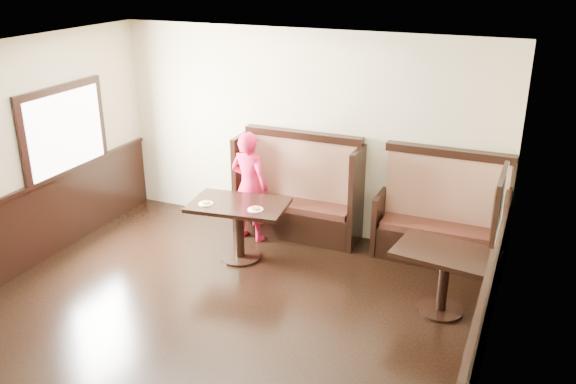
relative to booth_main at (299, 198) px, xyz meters
The scene contains 9 objects.
ground 3.34m from the booth_main, 90.00° to the right, with size 7.00×7.00×0.00m, color black.
room_shell 3.03m from the booth_main, 95.65° to the right, with size 7.00×7.00×7.00m.
booth_main is the anchor object (origin of this frame).
booth_neighbor 1.95m from the booth_main, ahead, with size 1.65×0.72×1.45m.
table_main 1.09m from the booth_main, 112.14° to the right, with size 1.30×0.90×0.77m.
table_neighbor 2.54m from the booth_main, 29.57° to the right, with size 1.15×0.83×0.74m.
child 0.73m from the booth_main, 142.73° to the right, with size 0.56×0.37×1.53m, color red.
pizza_plate_left 1.45m from the booth_main, 122.91° to the right, with size 0.19×0.19×0.03m.
pizza_plate_right 1.15m from the booth_main, 96.16° to the right, with size 0.20×0.20×0.04m.
Camera 1 is at (2.94, -3.95, 3.70)m, focal length 38.00 mm.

